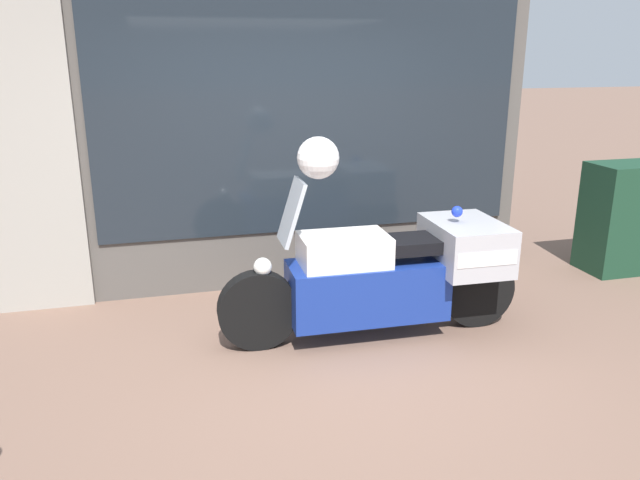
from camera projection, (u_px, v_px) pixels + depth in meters
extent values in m
plane|color=#7A5B4C|center=(328.00, 372.00, 4.47)|extent=(60.00, 60.00, 0.00)
cube|color=#56514C|center=(271.00, 80.00, 5.75)|extent=(5.01, 0.40, 3.89)
cube|color=#A39E93|center=(24.00, 83.00, 5.25)|extent=(0.79, 0.55, 3.89)
cube|color=#1E262D|center=(314.00, 75.00, 5.62)|extent=(3.99, 0.02, 2.89)
cube|color=slate|center=(305.00, 249.00, 6.32)|extent=(3.77, 0.30, 0.55)
cube|color=silver|center=(301.00, 159.00, 6.19)|extent=(3.77, 0.02, 1.29)
cube|color=beige|center=(304.00, 95.00, 5.88)|extent=(3.77, 0.30, 0.02)
cube|color=#195623|center=(151.00, 93.00, 5.52)|extent=(0.18, 0.04, 0.06)
cube|color=#B7B2A8|center=(230.00, 92.00, 5.69)|extent=(0.18, 0.04, 0.06)
cube|color=black|center=(304.00, 90.00, 5.86)|extent=(0.18, 0.04, 0.06)
cube|color=maroon|center=(374.00, 89.00, 6.04)|extent=(0.18, 0.04, 0.06)
cube|color=#C68E19|center=(440.00, 88.00, 6.21)|extent=(0.18, 0.04, 0.06)
cube|color=red|center=(188.00, 220.00, 5.86)|extent=(0.19, 0.04, 0.27)
cube|color=#2866B7|center=(307.00, 212.00, 6.14)|extent=(0.19, 0.03, 0.27)
cube|color=yellow|center=(415.00, 205.00, 6.43)|extent=(0.19, 0.02, 0.27)
cylinder|color=black|center=(258.00, 310.00, 4.76)|extent=(0.62, 0.16, 0.62)
cylinder|color=black|center=(477.00, 290.00, 5.17)|extent=(0.62, 0.16, 0.62)
cube|color=navy|center=(367.00, 290.00, 4.93)|extent=(1.25, 0.52, 0.46)
cube|color=white|center=(344.00, 252.00, 4.79)|extent=(0.69, 0.45, 0.27)
cube|color=black|center=(402.00, 245.00, 4.89)|extent=(0.73, 0.38, 0.10)
cube|color=#B7B7BC|center=(465.00, 245.00, 5.02)|extent=(0.56, 0.77, 0.38)
cube|color=white|center=(465.00, 245.00, 5.02)|extent=(0.51, 0.77, 0.11)
cube|color=#B2BCC6|center=(291.00, 212.00, 4.60)|extent=(0.18, 0.34, 0.48)
sphere|color=white|center=(263.00, 267.00, 4.67)|extent=(0.14, 0.14, 0.14)
sphere|color=blue|center=(457.00, 212.00, 4.92)|extent=(0.09, 0.09, 0.09)
cube|color=#193D28|center=(628.00, 217.00, 6.42)|extent=(0.87, 0.51, 1.12)
sphere|color=white|center=(318.00, 158.00, 4.53)|extent=(0.31, 0.31, 0.31)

